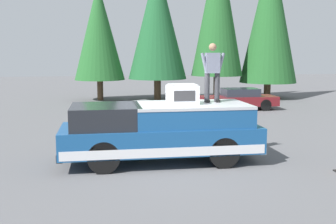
% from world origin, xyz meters
% --- Properties ---
extents(ground_plane, '(90.00, 90.00, 0.00)m').
position_xyz_m(ground_plane, '(0.00, 0.00, 0.00)').
color(ground_plane, '#565659').
extents(pickup_truck, '(2.01, 5.54, 1.65)m').
position_xyz_m(pickup_truck, '(0.22, 0.14, 0.87)').
color(pickup_truck, navy).
rests_on(pickup_truck, ground).
extents(compressor_unit, '(0.65, 0.84, 0.56)m').
position_xyz_m(compressor_unit, '(0.15, -0.47, 1.93)').
color(compressor_unit, silver).
rests_on(compressor_unit, pickup_truck).
extents(person_on_truck_bed, '(0.29, 0.72, 1.69)m').
position_xyz_m(person_on_truck_bed, '(0.47, -1.41, 2.55)').
color(person_on_truck_bed, '#333338').
rests_on(person_on_truck_bed, pickup_truck).
extents(parked_car_maroon, '(1.64, 4.10, 1.16)m').
position_xyz_m(parked_car_maroon, '(10.25, -5.62, 0.58)').
color(parked_car_maroon, maroon).
rests_on(parked_car_maroon, ground).
extents(conifer_far_left, '(3.81, 3.81, 10.19)m').
position_xyz_m(conifer_far_left, '(15.37, -9.43, 5.63)').
color(conifer_far_left, '#4C3826').
rests_on(conifer_far_left, ground).
extents(conifer_left, '(3.38, 3.38, 10.55)m').
position_xyz_m(conifer_left, '(15.31, -5.81, 6.05)').
color(conifer_left, '#4C3826').
rests_on(conifer_left, ground).
extents(conifer_center_left, '(3.81, 3.81, 8.85)m').
position_xyz_m(conifer_center_left, '(15.65, -1.88, 5.11)').
color(conifer_center_left, '#4C3826').
rests_on(conifer_center_left, ground).
extents(conifer_center_right, '(3.24, 3.24, 7.57)m').
position_xyz_m(conifer_center_right, '(16.00, 1.87, 4.44)').
color(conifer_center_right, '#4C3826').
rests_on(conifer_center_right, ground).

